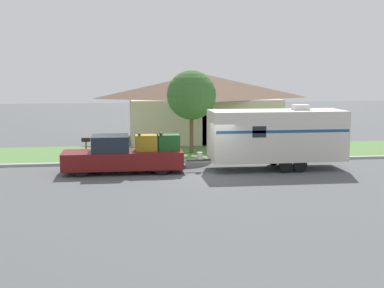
{
  "coord_description": "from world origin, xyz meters",
  "views": [
    {
      "loc": [
        -4.27,
        -25.57,
        5.14
      ],
      "look_at": [
        -0.71,
        1.23,
        1.4
      ],
      "focal_mm": 50.0,
      "sensor_mm": 36.0,
      "label": 1
    }
  ],
  "objects": [
    {
      "name": "travel_trailer",
      "position": [
        3.75,
        1.23,
        1.79
      ],
      "size": [
        8.22,
        2.5,
        3.36
      ],
      "color": "black",
      "rests_on": "ground_plane"
    },
    {
      "name": "ground_plane",
      "position": [
        0.0,
        0.0,
        0.0
      ],
      "size": [
        120.0,
        120.0,
        0.0
      ],
      "primitive_type": "plane",
      "color": "#515456"
    },
    {
      "name": "pickup_truck",
      "position": [
        -4.16,
        1.23,
        0.89
      ],
      "size": [
        6.11,
        2.0,
        2.03
      ],
      "color": "black",
      "rests_on": "ground_plane"
    },
    {
      "name": "tree_in_yard",
      "position": [
        0.02,
        6.94,
        3.62
      ],
      "size": [
        3.03,
        3.03,
        5.15
      ],
      "color": "brown",
      "rests_on": "ground_plane"
    },
    {
      "name": "curb_strip",
      "position": [
        0.0,
        3.75,
        0.07
      ],
      "size": [
        80.0,
        0.3,
        0.14
      ],
      "color": "#ADADA8",
      "rests_on": "ground_plane"
    },
    {
      "name": "mailbox",
      "position": [
        -6.25,
        4.42,
        1.08
      ],
      "size": [
        0.48,
        0.2,
        1.41
      ],
      "color": "brown",
      "rests_on": "ground_plane"
    },
    {
      "name": "house_across_street",
      "position": [
        1.69,
        13.44,
        2.53
      ],
      "size": [
        11.43,
        7.22,
        4.88
      ],
      "color": "beige",
      "rests_on": "ground_plane"
    },
    {
      "name": "lawn_strip",
      "position": [
        0.0,
        7.4,
        0.01
      ],
      "size": [
        80.0,
        7.0,
        0.03
      ],
      "color": "#568442",
      "rests_on": "ground_plane"
    }
  ]
}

